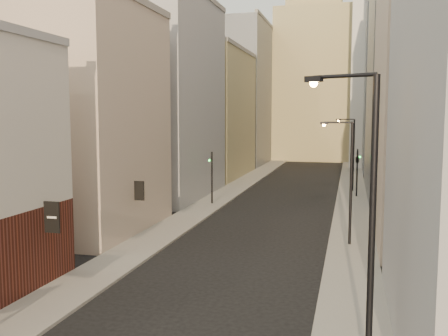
{
  "coord_description": "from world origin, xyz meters",
  "views": [
    {
      "loc": [
        6.26,
        -6.37,
        8.35
      ],
      "look_at": [
        -0.44,
        19.93,
        5.51
      ],
      "focal_mm": 40.0,
      "sensor_mm": 36.0,
      "label": 1
    }
  ],
  "objects_px": {
    "white_tower": "(378,51)",
    "traffic_light_right": "(357,161)",
    "clock_tower": "(314,67)",
    "traffic_light_left": "(212,168)",
    "streetlamp_far": "(352,150)",
    "streetlamp_near": "(365,205)",
    "streetlamp_mid": "(348,176)"
  },
  "relations": [
    {
      "from": "clock_tower",
      "to": "white_tower",
      "type": "bearing_deg",
      "value": -51.84
    },
    {
      "from": "clock_tower",
      "to": "white_tower",
      "type": "height_order",
      "value": "clock_tower"
    },
    {
      "from": "clock_tower",
      "to": "traffic_light_right",
      "type": "relative_size",
      "value": 8.98
    },
    {
      "from": "streetlamp_far",
      "to": "clock_tower",
      "type": "bearing_deg",
      "value": 115.58
    },
    {
      "from": "white_tower",
      "to": "traffic_light_right",
      "type": "height_order",
      "value": "white_tower"
    },
    {
      "from": "streetlamp_mid",
      "to": "traffic_light_left",
      "type": "relative_size",
      "value": 1.6
    },
    {
      "from": "clock_tower",
      "to": "streetlamp_far",
      "type": "distance_m",
      "value": 44.74
    },
    {
      "from": "clock_tower",
      "to": "traffic_light_left",
      "type": "height_order",
      "value": "clock_tower"
    },
    {
      "from": "streetlamp_mid",
      "to": "traffic_light_right",
      "type": "height_order",
      "value": "streetlamp_mid"
    },
    {
      "from": "streetlamp_mid",
      "to": "traffic_light_left",
      "type": "distance_m",
      "value": 17.53
    },
    {
      "from": "traffic_light_left",
      "to": "streetlamp_near",
      "type": "bearing_deg",
      "value": 92.04
    },
    {
      "from": "streetlamp_near",
      "to": "streetlamp_far",
      "type": "bearing_deg",
      "value": 113.69
    },
    {
      "from": "clock_tower",
      "to": "streetlamp_far",
      "type": "height_order",
      "value": "clock_tower"
    },
    {
      "from": "white_tower",
      "to": "traffic_light_right",
      "type": "relative_size",
      "value": 8.3
    },
    {
      "from": "clock_tower",
      "to": "streetlamp_far",
      "type": "xyz_separation_m",
      "value": [
        7.37,
        -42.16,
        -13.05
      ]
    },
    {
      "from": "streetlamp_near",
      "to": "traffic_light_right",
      "type": "height_order",
      "value": "streetlamp_near"
    },
    {
      "from": "streetlamp_near",
      "to": "white_tower",
      "type": "bearing_deg",
      "value": 110.41
    },
    {
      "from": "traffic_light_left",
      "to": "traffic_light_right",
      "type": "relative_size",
      "value": 1.0
    },
    {
      "from": "white_tower",
      "to": "streetlamp_mid",
      "type": "relative_size",
      "value": 5.19
    },
    {
      "from": "traffic_light_right",
      "to": "clock_tower",
      "type": "bearing_deg",
      "value": -93.37
    },
    {
      "from": "clock_tower",
      "to": "white_tower",
      "type": "relative_size",
      "value": 1.08
    },
    {
      "from": "streetlamp_near",
      "to": "traffic_light_right",
      "type": "distance_m",
      "value": 36.2
    },
    {
      "from": "clock_tower",
      "to": "traffic_light_left",
      "type": "xyz_separation_m",
      "value": [
        -5.31,
        -53.69,
        -14.13
      ]
    },
    {
      "from": "streetlamp_mid",
      "to": "traffic_light_left",
      "type": "height_order",
      "value": "streetlamp_mid"
    },
    {
      "from": "white_tower",
      "to": "clock_tower",
      "type": "bearing_deg",
      "value": 128.16
    },
    {
      "from": "white_tower",
      "to": "streetlamp_far",
      "type": "height_order",
      "value": "white_tower"
    },
    {
      "from": "white_tower",
      "to": "traffic_light_left",
      "type": "bearing_deg",
      "value": -112.33
    },
    {
      "from": "white_tower",
      "to": "streetlamp_near",
      "type": "distance_m",
      "value": 69.51
    },
    {
      "from": "white_tower",
      "to": "streetlamp_near",
      "type": "height_order",
      "value": "white_tower"
    },
    {
      "from": "streetlamp_far",
      "to": "traffic_light_left",
      "type": "distance_m",
      "value": 17.17
    },
    {
      "from": "traffic_light_left",
      "to": "traffic_light_right",
      "type": "xyz_separation_m",
      "value": [
        13.25,
        7.66,
        0.27
      ]
    },
    {
      "from": "clock_tower",
      "to": "streetlamp_near",
      "type": "xyz_separation_m",
      "value": [
        7.75,
        -82.19,
        -12.1
      ]
    }
  ]
}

